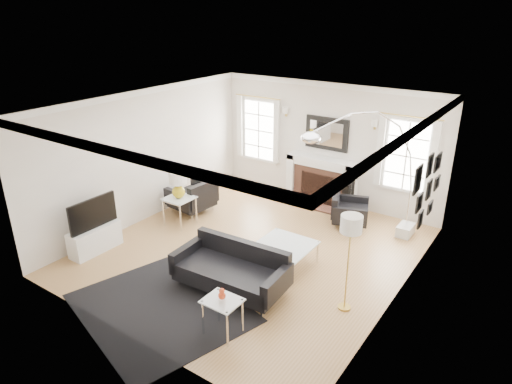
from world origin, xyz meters
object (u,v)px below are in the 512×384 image
Objects in this scene: armchair_right at (348,211)px; coffee_table at (284,246)px; fireplace at (321,181)px; sofa at (233,270)px; armchair_left at (194,197)px; arc_floor_lamp at (362,170)px; gourd_lamp at (178,183)px.

armchair_right is 1.06× the size of coffee_table.
fireplace is 1.67× the size of armchair_right.
fireplace reaches higher than armchair_right.
sofa is 2.02× the size of coffee_table.
armchair_right is at bearing 80.07° from sofa.
armchair_right is (1.02, -0.71, -0.23)m from fireplace.
armchair_left is 3.01m from coffee_table.
armchair_left is 0.98× the size of armchair_right.
arc_floor_lamp is at bearing 69.97° from coffee_table.
fireplace is at bearing 105.00° from coffee_table.
gourd_lamp is at bearing -124.82° from fireplace.
fireplace is at bearing 145.15° from armchair_right.
sofa is at bearing -107.54° from coffee_table.
coffee_table is at bearing -96.09° from armchair_right.
armchair_left is at bearing 163.84° from coffee_table.
arc_floor_lamp reaches higher than gourd_lamp.
arc_floor_lamp reaches higher than armchair_right.
gourd_lamp is (-2.93, -2.03, 0.64)m from armchair_right.
arc_floor_lamp reaches higher than fireplace.
gourd_lamp is at bearing -73.16° from armchair_left.
gourd_lamp is at bearing -154.59° from arc_floor_lamp.
armchair_left is 3.41m from armchair_right.
sofa is at bearing -83.66° from fireplace.
gourd_lamp reaches higher than coffee_table.
fireplace is 0.64× the size of arc_floor_lamp.
arc_floor_lamp reaches higher than coffee_table.
armchair_right is 2.22m from coffee_table.
coffee_table is (0.34, 1.07, 0.06)m from sofa.
sofa is 2.73m from gourd_lamp.
armchair_left is 0.92m from gourd_lamp.
armchair_left is 1.72× the size of gourd_lamp.
armchair_right is at bearing 23.67° from armchair_left.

